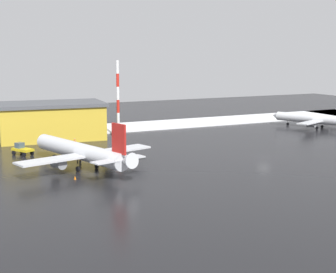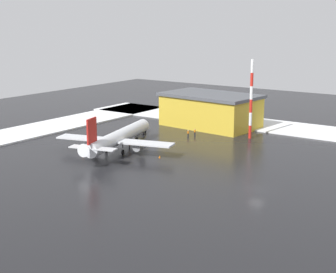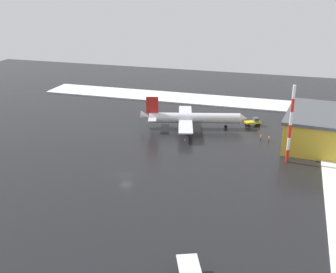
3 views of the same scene
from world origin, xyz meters
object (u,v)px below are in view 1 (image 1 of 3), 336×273
at_px(pushback_tug, 22,149).
at_px(ground_crew_near_tug, 75,143).
at_px(traffic_cone_mid_line, 134,161).
at_px(traffic_cone_near_nose, 75,178).
at_px(airplane_foreground_jet, 315,119).
at_px(airplane_far_rear, 81,152).
at_px(ground_crew_beside_wing, 80,160).
at_px(ground_crew_by_nose_gear, 75,141).
at_px(antenna_mast, 118,100).
at_px(cargo_hangar, 51,121).

height_order(pushback_tug, ground_crew_near_tug, pushback_tug).
bearing_deg(traffic_cone_mid_line, ground_crew_near_tug, -73.68).
distance_m(ground_crew_near_tug, traffic_cone_near_nose, 29.01).
height_order(airplane_foreground_jet, traffic_cone_near_nose, airplane_foreground_jet).
distance_m(airplane_far_rear, traffic_cone_mid_line, 10.85).
xyz_separation_m(airplane_far_rear, ground_crew_beside_wing, (-0.64, -3.06, -2.12)).
xyz_separation_m(pushback_tug, ground_crew_beside_wing, (-7.98, 14.15, -0.31)).
height_order(ground_crew_near_tug, ground_crew_by_nose_gear, same).
distance_m(pushback_tug, antenna_mast, 28.21).
bearing_deg(ground_crew_by_nose_gear, traffic_cone_near_nose, 164.91).
height_order(pushback_tug, ground_crew_beside_wing, pushback_tug).
relative_size(airplane_foreground_jet, traffic_cone_mid_line, 44.20).
bearing_deg(traffic_cone_near_nose, ground_crew_by_nose_gear, -105.86).
bearing_deg(antenna_mast, ground_crew_near_tug, 29.58).
xyz_separation_m(ground_crew_beside_wing, traffic_cone_mid_line, (-9.82, 2.34, -0.70)).
relative_size(ground_crew_beside_wing, antenna_mast, 0.09).
relative_size(ground_crew_near_tug, traffic_cone_mid_line, 3.11).
bearing_deg(pushback_tug, airplane_foreground_jet, -116.18).
bearing_deg(antenna_mast, traffic_cone_mid_line, 75.36).
xyz_separation_m(airplane_foreground_jet, ground_crew_by_nose_gear, (66.86, -2.48, -1.53)).
relative_size(airplane_far_rear, ground_crew_near_tug, 18.12).
height_order(airplane_far_rear, ground_crew_by_nose_gear, airplane_far_rear).
distance_m(airplane_far_rear, antenna_mast, 33.44).
relative_size(airplane_foreground_jet, antenna_mast, 1.29).
distance_m(ground_crew_near_tug, ground_crew_by_nose_gear, 2.25).
relative_size(antenna_mast, traffic_cone_near_nose, 34.13).
xyz_separation_m(ground_crew_by_nose_gear, traffic_cone_mid_line, (-5.24, 21.95, -0.70)).
bearing_deg(airplane_far_rear, cargo_hangar, -19.75).
xyz_separation_m(ground_crew_beside_wing, antenna_mast, (-16.89, -24.72, 8.42)).
bearing_deg(ground_crew_by_nose_gear, airplane_foreground_jet, -91.35).
height_order(ground_crew_beside_wing, antenna_mast, antenna_mast).
bearing_deg(antenna_mast, airplane_foreground_jet, 172.08).
bearing_deg(airplane_far_rear, ground_crew_by_nose_gear, -28.07).
distance_m(airplane_far_rear, ground_crew_beside_wing, 3.77).
relative_size(airplane_far_rear, traffic_cone_mid_line, 56.34).
xyz_separation_m(pushback_tug, traffic_cone_mid_line, (-17.80, 16.49, -1.01)).
relative_size(airplane_far_rear, traffic_cone_near_nose, 56.34).
height_order(airplane_foreground_jet, ground_crew_by_nose_gear, airplane_foreground_jet).
xyz_separation_m(airplane_foreground_jet, cargo_hangar, (69.29, -14.06, 1.94)).
distance_m(airplane_foreground_jet, pushback_tug, 79.48).
bearing_deg(traffic_cone_near_nose, ground_crew_beside_wing, -110.73).
height_order(ground_crew_by_nose_gear, traffic_cone_near_nose, ground_crew_by_nose_gear).
distance_m(antenna_mast, traffic_cone_near_nose, 41.89).
relative_size(ground_crew_by_nose_gear, antenna_mast, 0.09).
xyz_separation_m(antenna_mast, traffic_cone_mid_line, (7.07, 27.06, -9.11)).
xyz_separation_m(pushback_tug, antenna_mast, (-24.87, -10.57, 8.10)).
xyz_separation_m(ground_crew_by_nose_gear, cargo_hangar, (2.43, -11.58, 3.47)).
height_order(ground_crew_beside_wing, ground_crew_by_nose_gear, same).
distance_m(airplane_far_rear, airplane_foreground_jet, 74.85).
xyz_separation_m(traffic_cone_near_nose, traffic_cone_mid_line, (-13.78, -8.11, 0.00)).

